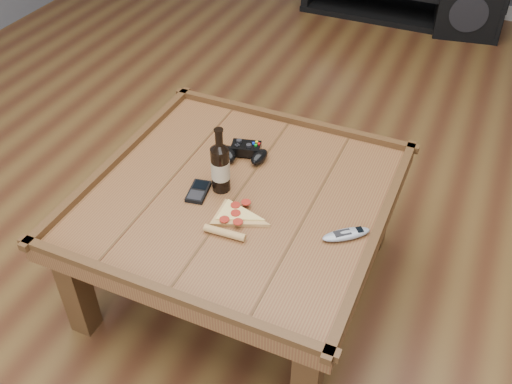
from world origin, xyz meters
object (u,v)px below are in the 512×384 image
at_px(game_controller, 245,152).
at_px(subwoofer, 468,3).
at_px(game_console, 471,17).
at_px(smartphone, 198,191).
at_px(coffee_table, 239,206).
at_px(pizza_slice, 234,218).
at_px(beer_bottle, 220,166).
at_px(remote_control, 346,234).

relative_size(game_controller, subwoofer, 0.41).
relative_size(game_controller, game_console, 0.91).
bearing_deg(smartphone, coffee_table, 12.74).
height_order(pizza_slice, subwoofer, pizza_slice).
height_order(beer_bottle, pizza_slice, beer_bottle).
relative_size(game_controller, remote_control, 1.19).
distance_m(smartphone, subwoofer, 2.81).
distance_m(coffee_table, smartphone, 0.15).
relative_size(beer_bottle, game_controller, 1.34).
bearing_deg(pizza_slice, game_console, 77.92).
distance_m(game_controller, smartphone, 0.26).
bearing_deg(coffee_table, remote_control, -7.64).
bearing_deg(subwoofer, smartphone, -111.21).
relative_size(remote_control, game_console, 0.76).
bearing_deg(pizza_slice, coffee_table, 106.24).
bearing_deg(smartphone, pizza_slice, -33.22).
bearing_deg(subwoofer, game_controller, -110.98).
bearing_deg(subwoofer, coffee_table, -108.85).
bearing_deg(remote_control, smartphone, -129.24).
bearing_deg(smartphone, game_controller, 65.50).
height_order(coffee_table, subwoofer, coffee_table).
xyz_separation_m(subwoofer, game_console, (0.04, 0.02, -0.10)).
height_order(game_controller, subwoofer, game_controller).
relative_size(beer_bottle, subwoofer, 0.55).
bearing_deg(coffee_table, game_console, 79.87).
xyz_separation_m(coffee_table, pizza_slice, (0.04, -0.12, 0.07)).
bearing_deg(coffee_table, beer_bottle, -179.90).
bearing_deg(game_console, game_controller, -101.32).
relative_size(pizza_slice, smartphone, 2.08).
height_order(beer_bottle, game_console, beer_bottle).
distance_m(coffee_table, beer_bottle, 0.17).
relative_size(beer_bottle, remote_control, 1.60).
distance_m(subwoofer, game_console, 0.11).
bearing_deg(coffee_table, pizza_slice, -70.50).
height_order(coffee_table, game_console, coffee_table).
bearing_deg(game_console, subwoofer, -152.18).
relative_size(smartphone, remote_control, 0.80).
height_order(coffee_table, beer_bottle, beer_bottle).
height_order(game_controller, game_console, game_controller).
relative_size(game_controller, pizza_slice, 0.72).
xyz_separation_m(coffee_table, beer_bottle, (-0.06, -0.00, 0.16)).
bearing_deg(remote_control, coffee_table, -136.94).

